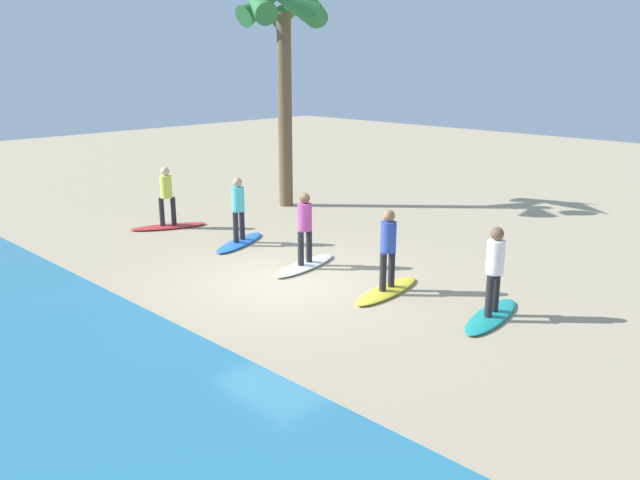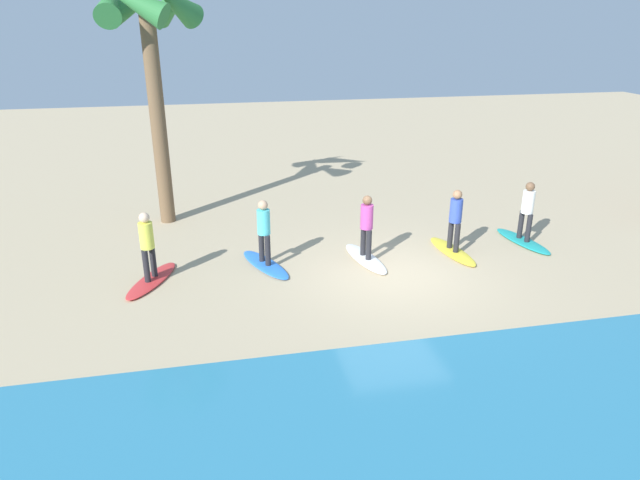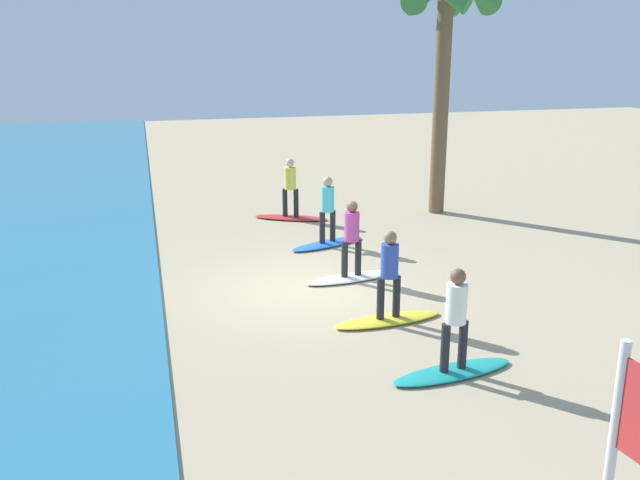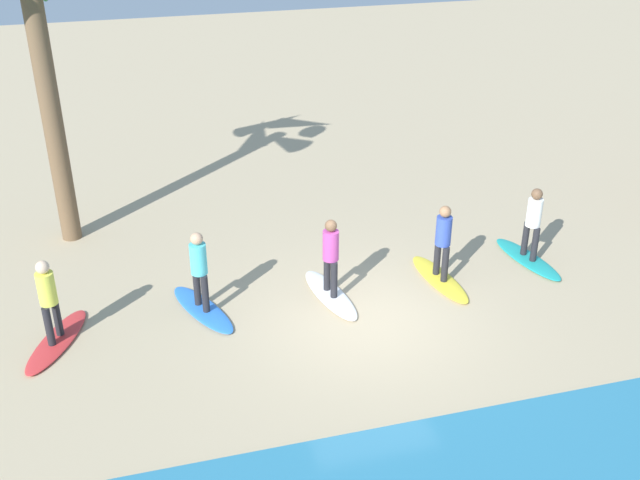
# 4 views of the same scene
# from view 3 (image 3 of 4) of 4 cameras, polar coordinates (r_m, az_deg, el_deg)

# --- Properties ---
(ground_plane) EXTENTS (60.00, 60.00, 0.00)m
(ground_plane) POSITION_cam_3_polar(r_m,az_deg,el_deg) (14.68, -0.75, -4.02)
(ground_plane) COLOR tan
(surfboard_teal) EXTENTS (0.90, 2.16, 0.09)m
(surfboard_teal) POSITION_cam_3_polar(r_m,az_deg,el_deg) (11.41, 10.55, -10.32)
(surfboard_teal) COLOR teal
(surfboard_teal) RESTS_ON ground
(surfer_teal) EXTENTS (0.32, 0.46, 1.64)m
(surfer_teal) POSITION_cam_3_polar(r_m,az_deg,el_deg) (11.01, 10.82, -5.70)
(surfer_teal) COLOR #232328
(surfer_teal) RESTS_ON surfboard_teal
(surfboard_yellow) EXTENTS (0.80, 2.15, 0.09)m
(surfboard_yellow) POSITION_cam_3_polar(r_m,az_deg,el_deg) (13.17, 5.45, -6.36)
(surfboard_yellow) COLOR yellow
(surfboard_yellow) RESTS_ON ground
(surfer_yellow) EXTENTS (0.32, 0.46, 1.64)m
(surfer_yellow) POSITION_cam_3_polar(r_m,az_deg,el_deg) (12.82, 5.57, -2.27)
(surfer_yellow) COLOR #232328
(surfer_yellow) RESTS_ON surfboard_yellow
(surfboard_white) EXTENTS (0.91, 2.17, 0.09)m
(surfboard_white) POSITION_cam_3_polar(r_m,az_deg,el_deg) (15.29, 2.51, -3.02)
(surfboard_white) COLOR white
(surfboard_white) RESTS_ON ground
(surfer_white) EXTENTS (0.32, 0.46, 1.64)m
(surfer_white) POSITION_cam_3_polar(r_m,az_deg,el_deg) (14.98, 2.55, 0.56)
(surfer_white) COLOR #232328
(surfer_white) RESTS_ON surfboard_white
(surfboard_blue) EXTENTS (1.31, 2.16, 0.09)m
(surfboard_blue) POSITION_cam_3_polar(r_m,az_deg,el_deg) (17.67, 0.60, -0.29)
(surfboard_blue) COLOR blue
(surfboard_blue) RESTS_ON ground
(surfer_blue) EXTENTS (0.32, 0.44, 1.64)m
(surfer_blue) POSITION_cam_3_polar(r_m,az_deg,el_deg) (17.41, 0.61, 2.83)
(surfer_blue) COLOR #232328
(surfer_blue) RESTS_ON surfboard_blue
(surfboard_red) EXTENTS (1.39, 2.14, 0.09)m
(surfboard_red) POSITION_cam_3_polar(r_m,az_deg,el_deg) (20.15, -2.36, 1.80)
(surfboard_red) COLOR red
(surfboard_red) RESTS_ON ground
(surfer_red) EXTENTS (0.32, 0.43, 1.64)m
(surfer_red) POSITION_cam_3_polar(r_m,az_deg,el_deg) (19.92, -2.39, 4.56)
(surfer_red) COLOR #232328
(surfer_red) RESTS_ON surfboard_red
(palm_tree) EXTENTS (2.88, 3.03, 6.90)m
(palm_tree) POSITION_cam_3_polar(r_m,az_deg,el_deg) (20.62, 9.97, 17.32)
(palm_tree) COLOR brown
(palm_tree) RESTS_ON ground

